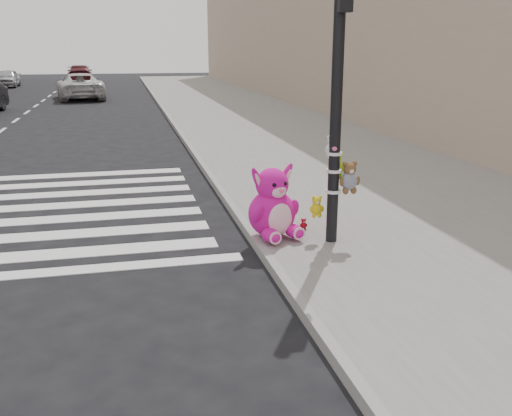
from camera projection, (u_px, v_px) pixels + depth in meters
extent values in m
plane|color=black|center=(162.00, 324.00, 6.16)|extent=(120.00, 120.00, 0.00)
cube|color=slate|center=(310.00, 147.00, 16.60)|extent=(7.00, 80.00, 0.14)
cube|color=gray|center=(192.00, 151.00, 15.85)|extent=(0.12, 80.00, 0.15)
cylinder|color=black|center=(336.00, 103.00, 7.83)|extent=(0.16, 0.16, 4.00)
cylinder|color=white|center=(333.00, 191.00, 8.17)|extent=(0.22, 0.22, 0.04)
cylinder|color=white|center=(334.00, 171.00, 8.09)|extent=(0.22, 0.22, 0.04)
cylinder|color=white|center=(334.00, 153.00, 8.02)|extent=(0.22, 0.22, 0.04)
ellipsoid|color=#D81295|center=(271.00, 238.00, 8.20)|extent=(0.33, 0.43, 0.20)
ellipsoid|color=#D81295|center=(294.00, 233.00, 8.38)|extent=(0.33, 0.43, 0.20)
ellipsoid|color=#D81295|center=(272.00, 213.00, 8.48)|extent=(0.85, 0.78, 0.71)
ellipsoid|color=#F9BFD1|center=(280.00, 219.00, 8.28)|extent=(0.42, 0.24, 0.47)
sphere|color=#D81295|center=(272.00, 184.00, 8.36)|extent=(0.61, 0.61, 0.49)
ellipsoid|color=#D81295|center=(258.00, 181.00, 8.25)|extent=(0.35, 0.19, 0.49)
ellipsoid|color=#D81295|center=(284.00, 178.00, 8.46)|extent=(0.35, 0.19, 0.49)
imported|color=silver|center=(80.00, 86.00, 32.03)|extent=(3.00, 5.42, 1.44)
imported|color=#53171D|center=(80.00, 74.00, 46.80)|extent=(2.17, 4.90, 1.40)
imported|color=#B7B7BC|center=(7.00, 78.00, 41.46)|extent=(1.57, 3.75, 1.27)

